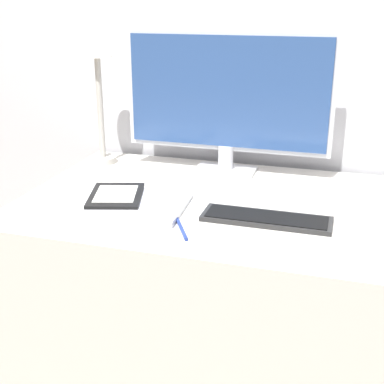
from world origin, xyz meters
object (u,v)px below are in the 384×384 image
object	(u,v)px
monitor	(227,98)
desk_lamp	(98,77)
ereader	(116,195)
laptop	(122,204)
pen	(181,227)
keyboard	(266,219)

from	to	relation	value
monitor	desk_lamp	distance (m)	0.43
monitor	desk_lamp	size ratio (longest dim) A/B	1.56
monitor	ereader	world-z (taller)	monitor
laptop	pen	bearing A→B (deg)	-25.41
ereader	desk_lamp	bearing A→B (deg)	120.72
monitor	keyboard	distance (m)	0.47
laptop	ereader	distance (m)	0.04
monitor	laptop	xyz separation A→B (m)	(-0.20, -0.38, -0.23)
pen	ereader	bearing A→B (deg)	153.00
ereader	keyboard	bearing A→B (deg)	-1.14
keyboard	desk_lamp	size ratio (longest dim) A/B	0.78
ereader	laptop	bearing A→B (deg)	-36.91
monitor	pen	size ratio (longest dim) A/B	4.83
desk_lamp	monitor	bearing A→B (deg)	2.58
monitor	ereader	xyz separation A→B (m)	(-0.22, -0.36, -0.22)
keyboard	desk_lamp	xyz separation A→B (m)	(-0.62, 0.35, 0.28)
ereader	pen	world-z (taller)	ereader
keyboard	laptop	distance (m)	0.39
ereader	pen	distance (m)	0.25
desk_lamp	laptop	bearing A→B (deg)	-57.50
ereader	pen	xyz separation A→B (m)	(0.22, -0.11, -0.02)
monitor	desk_lamp	xyz separation A→B (m)	(-0.42, -0.02, 0.05)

